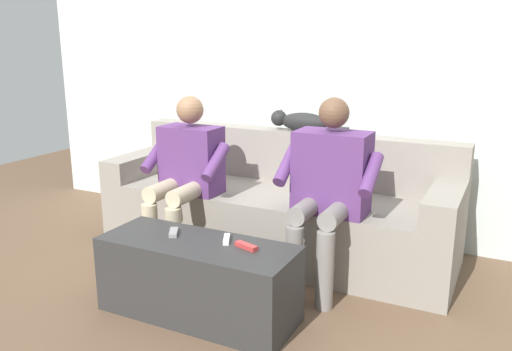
% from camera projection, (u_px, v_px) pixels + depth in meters
% --- Properties ---
extents(ground_plane, '(8.00, 8.00, 0.00)m').
position_uv_depth(ground_plane, '(226.00, 292.00, 3.10)').
color(ground_plane, brown).
extents(back_wall, '(4.91, 0.06, 2.71)m').
position_uv_depth(back_wall, '(310.00, 51.00, 3.85)').
color(back_wall, silver).
rests_on(back_wall, ground).
extents(couch, '(2.40, 0.79, 0.81)m').
position_uv_depth(couch, '(278.00, 210.00, 3.65)').
color(couch, gray).
rests_on(couch, ground).
extents(coffee_table, '(1.06, 0.41, 0.42)m').
position_uv_depth(coffee_table, '(198.00, 279.00, 2.79)').
color(coffee_table, '#2D2D2D').
rests_on(coffee_table, ground).
extents(person_left_seated, '(0.58, 0.50, 1.12)m').
position_uv_depth(person_left_seated, '(328.00, 183.00, 3.03)').
color(person_left_seated, '#5B3370').
rests_on(person_left_seated, ground).
extents(person_right_seated, '(0.55, 0.51, 1.09)m').
position_uv_depth(person_right_seated, '(185.00, 170.00, 3.44)').
color(person_right_seated, '#5B3370').
rests_on(person_right_seated, ground).
extents(cat_on_backrest, '(0.58, 0.13, 0.15)m').
position_uv_depth(cat_on_backrest, '(300.00, 121.00, 3.72)').
color(cat_on_backrest, black).
rests_on(cat_on_backrest, couch).
extents(remote_red, '(0.14, 0.07, 0.02)m').
position_uv_depth(remote_red, '(246.00, 246.00, 2.66)').
color(remote_red, '#B73333').
rests_on(remote_red, coffee_table).
extents(remote_white, '(0.08, 0.12, 0.02)m').
position_uv_depth(remote_white, '(227.00, 239.00, 2.75)').
color(remote_white, white).
rests_on(remote_white, coffee_table).
extents(remote_gray, '(0.10, 0.12, 0.02)m').
position_uv_depth(remote_gray, '(174.00, 232.00, 2.85)').
color(remote_gray, gray).
rests_on(remote_gray, coffee_table).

